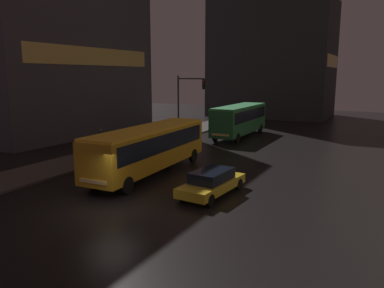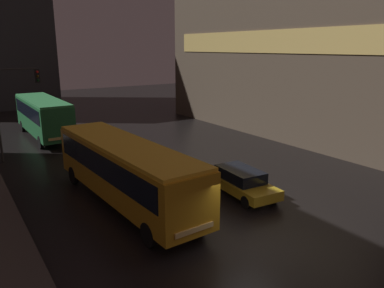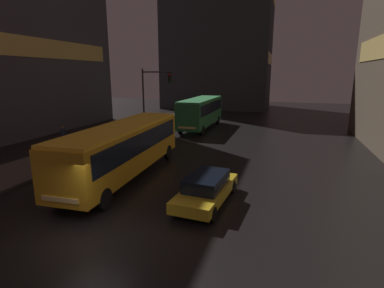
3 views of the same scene
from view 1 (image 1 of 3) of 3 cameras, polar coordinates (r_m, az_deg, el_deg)
name	(u,v)px [view 1 (image 1 of 3)]	position (r m, az deg, el deg)	size (l,w,h in m)	color
ground_plane	(113,210)	(18.86, -11.97, -9.87)	(120.00, 120.00, 0.00)	black
sidewalk_left	(106,153)	(31.82, -12.95, -1.42)	(4.00, 48.00, 0.15)	#47423D
building_left_tower	(58,23)	(44.78, -19.75, 16.90)	(10.07, 20.69, 23.90)	#423D47
building_far_backdrop	(274,30)	(62.42, 12.36, 16.66)	(18.07, 12.00, 26.93)	#2D2D33
bus_near	(150,145)	(24.78, -6.48, -0.19)	(3.05, 11.55, 3.12)	orange
bus_far	(240,118)	(39.74, 7.26, 4.00)	(2.61, 10.21, 3.34)	#236B38
car_taxi	(212,182)	(20.56, 3.04, -5.81)	(2.20, 4.87, 1.39)	gold
pedestrian_near	(101,138)	(32.71, -13.73, 0.91)	(0.39, 0.39, 1.84)	black
traffic_light_main	(187,98)	(35.52, -0.73, 6.98)	(2.98, 0.35, 6.45)	#2D2D2D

